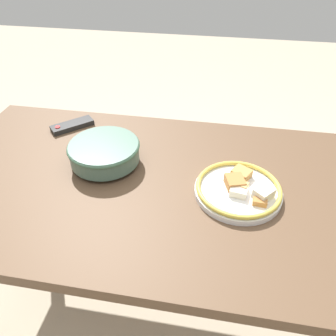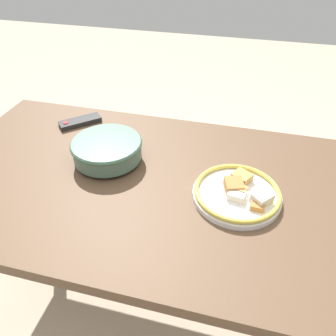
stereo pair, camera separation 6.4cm
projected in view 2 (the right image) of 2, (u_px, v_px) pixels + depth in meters
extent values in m
plane|color=#B7A88E|center=(163.00, 300.00, 1.50)|extent=(8.00, 8.00, 0.00)
cube|color=brown|center=(161.00, 186.00, 1.06)|extent=(1.53, 0.80, 0.04)
cylinder|color=brown|center=(48.00, 175.00, 1.67)|extent=(0.06, 0.06, 0.68)
cylinder|color=#4C6B5B|center=(108.00, 158.00, 1.14)|extent=(0.10, 0.10, 0.01)
cylinder|color=#4C6B5B|center=(107.00, 149.00, 1.11)|extent=(0.23, 0.23, 0.06)
cylinder|color=#9E4C1E|center=(107.00, 150.00, 1.12)|extent=(0.21, 0.21, 0.05)
torus|color=#42664C|center=(106.00, 143.00, 1.10)|extent=(0.24, 0.24, 0.01)
cylinder|color=white|center=(237.00, 195.00, 0.99)|extent=(0.27, 0.27, 0.02)
torus|color=gold|center=(237.00, 191.00, 0.98)|extent=(0.26, 0.26, 0.01)
cube|color=#B2753D|center=(257.00, 207.00, 0.92)|extent=(0.04, 0.03, 0.02)
cube|color=tan|center=(242.00, 177.00, 1.02)|extent=(0.07, 0.07, 0.03)
cube|color=#B2753D|center=(234.00, 186.00, 0.98)|extent=(0.07, 0.07, 0.03)
cube|color=silver|center=(262.00, 198.00, 0.94)|extent=(0.07, 0.07, 0.03)
cube|color=tan|center=(237.00, 189.00, 0.98)|extent=(0.06, 0.05, 0.03)
cube|color=silver|center=(236.00, 195.00, 0.96)|extent=(0.06, 0.05, 0.02)
cube|color=black|center=(80.00, 122.00, 1.33)|extent=(0.16, 0.15, 0.02)
cylinder|color=red|center=(66.00, 123.00, 1.30)|extent=(0.02, 0.02, 0.00)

